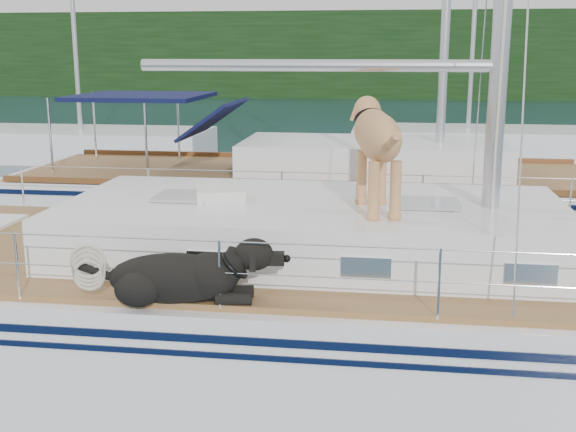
# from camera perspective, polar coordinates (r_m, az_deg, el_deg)

# --- Properties ---
(ground) EXTENTS (120.00, 120.00, 0.00)m
(ground) POSITION_cam_1_polar(r_m,az_deg,el_deg) (8.25, -3.71, -11.10)
(ground) COLOR black
(ground) RESTS_ON ground
(tree_line) EXTENTS (90.00, 3.00, 6.00)m
(tree_line) POSITION_cam_1_polar(r_m,az_deg,el_deg) (52.39, 6.53, 12.52)
(tree_line) COLOR black
(tree_line) RESTS_ON ground
(shore_bank) EXTENTS (92.00, 1.00, 1.20)m
(shore_bank) POSITION_cam_1_polar(r_m,az_deg,el_deg) (53.66, 6.50, 9.96)
(shore_bank) COLOR #595147
(shore_bank) RESTS_ON ground
(main_sailboat) EXTENTS (12.00, 3.87, 14.01)m
(main_sailboat) POSITION_cam_1_polar(r_m,az_deg,el_deg) (7.96, -3.06, -6.67)
(main_sailboat) COLOR white
(main_sailboat) RESTS_ON ground
(neighbor_sailboat) EXTENTS (11.00, 3.50, 13.30)m
(neighbor_sailboat) POSITION_cam_1_polar(r_m,az_deg,el_deg) (13.66, 2.08, 1.43)
(neighbor_sailboat) COLOR white
(neighbor_sailboat) RESTS_ON ground
(bg_boat_west) EXTENTS (8.00, 3.00, 11.65)m
(bg_boat_west) POSITION_cam_1_polar(r_m,az_deg,el_deg) (23.59, -15.99, 5.39)
(bg_boat_west) COLOR white
(bg_boat_west) RESTS_ON ground
(bg_boat_center) EXTENTS (7.20, 3.00, 11.65)m
(bg_boat_center) POSITION_cam_1_polar(r_m,az_deg,el_deg) (23.67, 13.98, 5.54)
(bg_boat_center) COLOR white
(bg_boat_center) RESTS_ON ground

